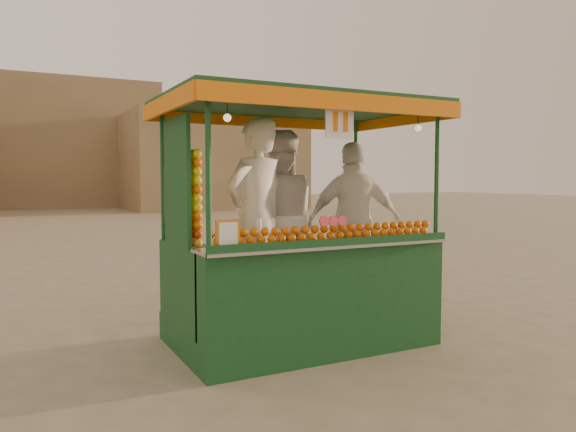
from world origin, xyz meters
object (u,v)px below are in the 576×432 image
juice_cart (297,267)px  vendor_right (354,223)px  vendor_middle (278,218)px  vendor_left (256,217)px

juice_cart → vendor_right: bearing=19.6°
vendor_middle → vendor_right: 0.81m
vendor_middle → vendor_right: (0.76, -0.29, -0.06)m
vendor_left → vendor_middle: vendor_left is taller
vendor_left → vendor_right: bearing=162.8°
vendor_middle → vendor_right: vendor_middle is taller
vendor_right → vendor_middle: bearing=0.8°
juice_cart → vendor_left: size_ratio=1.35×
juice_cart → vendor_middle: juice_cart is taller
vendor_left → vendor_middle: (0.39, 0.30, -0.04)m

